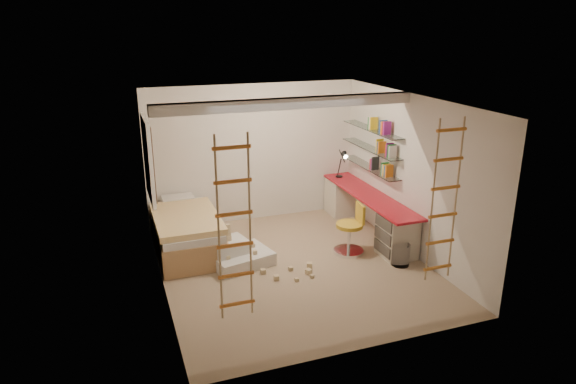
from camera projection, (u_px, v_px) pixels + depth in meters
name	position (u px, v px, depth m)	size (l,w,h in m)	color
floor	(294.00, 267.00, 8.04)	(4.50, 4.50, 0.00)	#988362
ceiling_beam	(288.00, 103.00, 7.51)	(4.00, 0.18, 0.16)	white
window_frame	(148.00, 159.00, 8.26)	(0.06, 1.15, 1.35)	white
window_blind	(151.00, 159.00, 8.27)	(0.02, 1.00, 1.20)	#4C2D1E
rope_ladder_left	(234.00, 230.00, 5.57)	(0.41, 0.04, 2.13)	orange
rope_ladder_right	(444.00, 202.00, 6.43)	(0.41, 0.04, 2.13)	orange
waste_bin	(401.00, 255.00, 8.07)	(0.28, 0.28, 0.35)	white
desk	(367.00, 212.00, 9.23)	(0.56, 2.80, 0.75)	red
shelves	(371.00, 149.00, 9.17)	(0.25, 1.80, 0.71)	white
bed	(186.00, 231.00, 8.56)	(1.02, 2.00, 0.69)	#AD7F51
task_lamp	(343.00, 160.00, 9.84)	(0.14, 0.36, 0.57)	black
swivel_chair	(351.00, 235.00, 8.45)	(0.56, 0.56, 0.85)	gold
play_platform	(237.00, 255.00, 8.10)	(1.06, 0.91, 0.41)	silver
toy_blocks	(267.00, 258.00, 7.88)	(1.28, 1.03, 0.68)	#CCB284
books	(371.00, 143.00, 9.14)	(0.14, 0.58, 0.92)	orange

